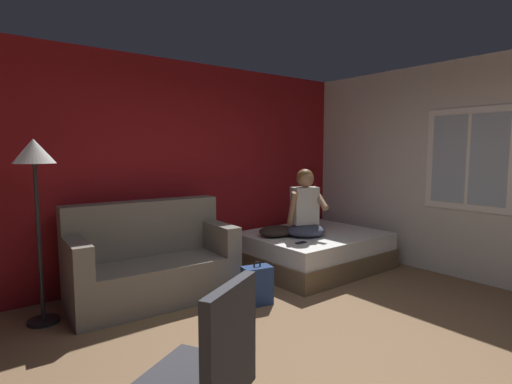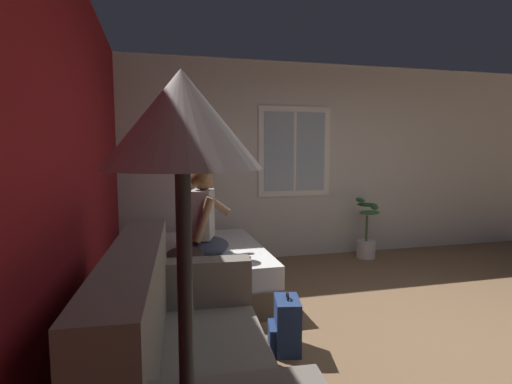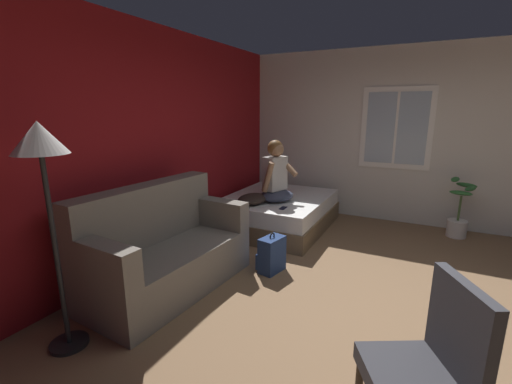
# 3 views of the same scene
# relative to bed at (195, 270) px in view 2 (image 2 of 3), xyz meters

# --- Properties ---
(ground_plane) EXTENTS (40.00, 40.00, 0.00)m
(ground_plane) POSITION_rel_bed_xyz_m (-1.78, -1.90, -0.24)
(ground_plane) COLOR brown
(wall_back_accent) EXTENTS (10.77, 0.16, 2.70)m
(wall_back_accent) POSITION_rel_bed_xyz_m (-1.78, 0.93, 1.11)
(wall_back_accent) COLOR maroon
(wall_back_accent) RESTS_ON ground
(wall_side_with_window) EXTENTS (0.19, 6.90, 2.70)m
(wall_side_with_window) POSITION_rel_bed_xyz_m (1.18, -1.89, 1.12)
(wall_side_with_window) COLOR silver
(wall_side_with_window) RESTS_ON ground
(bed) EXTENTS (1.80, 1.47, 0.48)m
(bed) POSITION_rel_bed_xyz_m (0.00, 0.00, 0.00)
(bed) COLOR brown
(bed) RESTS_ON ground
(couch) EXTENTS (1.75, 0.93, 1.04)m
(couch) POSITION_rel_bed_xyz_m (-2.21, 0.28, 0.16)
(couch) COLOR slate
(couch) RESTS_ON ground
(person_seated) EXTENTS (0.63, 0.58, 0.88)m
(person_seated) POSITION_rel_bed_xyz_m (-0.25, -0.08, 0.60)
(person_seated) COLOR #383D51
(person_seated) RESTS_ON bed
(backpack) EXTENTS (0.33, 0.28, 0.46)m
(backpack) POSITION_rel_bed_xyz_m (-1.42, -0.54, -0.04)
(backpack) COLOR navy
(backpack) RESTS_ON ground
(throw_pillow) EXTENTS (0.54, 0.44, 0.14)m
(throw_pillow) POSITION_rel_bed_xyz_m (-0.54, 0.14, 0.31)
(throw_pillow) COLOR #2D231E
(throw_pillow) RESTS_ON bed
(cell_phone) EXTENTS (0.15, 0.07, 0.01)m
(cell_phone) POSITION_rel_bed_xyz_m (-0.56, -0.33, 0.25)
(cell_phone) COLOR black
(cell_phone) RESTS_ON bed
(floor_lamp) EXTENTS (0.36, 0.36, 1.70)m
(floor_lamp) POSITION_rel_bed_xyz_m (-3.26, 0.33, 1.19)
(floor_lamp) COLOR black
(floor_lamp) RESTS_ON ground
(potted_plant) EXTENTS (0.39, 0.37, 0.85)m
(potted_plant) POSITION_rel_bed_xyz_m (0.76, -2.46, 0.07)
(potted_plant) COLOR silver
(potted_plant) RESTS_ON ground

